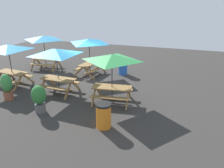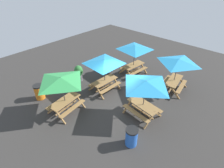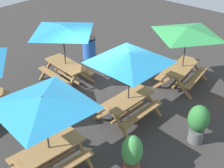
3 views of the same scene
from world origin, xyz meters
name	(u,v)px [view 1 (image 1 of 3)]	position (x,y,z in m)	size (l,w,h in m)	color
ground_plane	(76,83)	(0.00, 0.00, 0.00)	(24.00, 24.00, 0.00)	#33302D
picnic_table_0	(56,55)	(0.15, 1.50, 1.99)	(2.83, 2.83, 2.34)	olive
picnic_table_1	(89,44)	(-0.14, -1.74, 1.99)	(2.21, 2.21, 2.34)	olive
picnic_table_2	(112,61)	(-2.83, 1.70, 1.99)	(2.24, 2.24, 2.34)	olive
picnic_table_3	(8,50)	(3.21, 1.40, 1.99)	(2.81, 2.81, 2.34)	olive
picnic_table_4	(44,40)	(3.29, -1.87, 1.99)	(2.27, 2.27, 2.34)	olive
trash_bin_blue	(123,67)	(-2.13, -2.47, 0.49)	(0.59, 0.59, 0.98)	blue
trash_bin_orange	(104,115)	(-3.26, 3.89, 0.49)	(0.59, 0.59, 0.98)	orange
potted_plant_0	(7,86)	(1.99, 3.08, 0.69)	(0.52, 0.52, 1.29)	#935138
potted_plant_1	(39,97)	(-0.27, 3.68, 0.69)	(0.61, 0.61, 1.22)	#59595B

